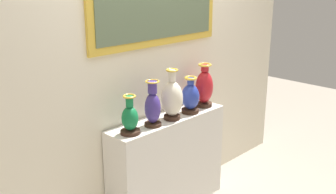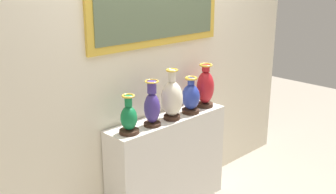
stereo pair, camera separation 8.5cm
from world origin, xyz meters
TOP-DOWN VIEW (x-y plane):
  - display_shelf at (0.00, 0.00)m, footprint 1.17×0.29m
  - back_wall at (0.00, 0.20)m, footprint 3.69×0.14m
  - vase_emerald at (-0.45, -0.04)m, footprint 0.15×0.15m
  - vase_indigo at (-0.22, -0.04)m, footprint 0.14×0.14m
  - vase_ivory at (0.00, -0.05)m, footprint 0.18×0.18m
  - vase_cobalt at (0.23, -0.05)m, footprint 0.16×0.16m
  - vase_crimson at (0.45, -0.02)m, footprint 0.16×0.16m

SIDE VIEW (x-z plane):
  - display_shelf at x=0.00m, z-range 0.00..0.86m
  - vase_emerald at x=-0.45m, z-range 0.83..1.13m
  - vase_cobalt at x=0.23m, z-range 0.84..1.16m
  - vase_indigo at x=-0.22m, z-range 0.83..1.21m
  - vase_ivory at x=0.00m, z-range 0.83..1.25m
  - vase_crimson at x=0.45m, z-range 0.84..1.24m
  - back_wall at x=0.00m, z-range 0.01..3.10m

